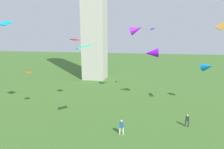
% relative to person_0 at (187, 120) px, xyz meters
% --- Properties ---
extents(person_0, '(0.49, 0.38, 1.64)m').
position_rel_person_0_xyz_m(person_0, '(0.00, 0.00, 0.00)').
color(person_0, '#2D3338').
rests_on(person_0, ground_plane).
extents(person_2, '(0.57, 0.29, 1.84)m').
position_rel_person_0_xyz_m(person_2, '(-8.08, -3.59, 0.11)').
color(person_2, silver).
rests_on(person_2, ground_plane).
extents(kite_flying_0, '(1.42, 1.40, 0.17)m').
position_rel_person_0_xyz_m(kite_flying_0, '(-23.47, 1.77, 5.06)').
color(kite_flying_0, '#C65608').
extents(kite_flying_1, '(1.97, 1.54, 0.73)m').
position_rel_person_0_xyz_m(kite_flying_1, '(-24.24, -1.12, 12.28)').
color(kite_flying_1, '#05A2F0').
extents(kite_flying_2, '(1.28, 1.71, 1.13)m').
position_rel_person_0_xyz_m(kite_flying_2, '(3.92, 2.89, 11.87)').
color(kite_flying_2, gold).
extents(kite_flying_3, '(2.25, 2.42, 1.72)m').
position_rel_person_0_xyz_m(kite_flying_3, '(4.28, 8.69, 5.70)').
color(kite_flying_3, '#0D7BEA').
extents(kite_flying_4, '(1.66, 1.61, 0.22)m').
position_rel_person_0_xyz_m(kite_flying_4, '(-16.51, 3.92, 10.05)').
color(kite_flying_4, '#B30E18').
extents(kite_flying_5, '(0.82, 1.05, 0.55)m').
position_rel_person_0_xyz_m(kite_flying_5, '(-4.71, 12.64, 11.86)').
color(kite_flying_5, '#2329BD').
extents(kite_flying_6, '(1.91, 1.81, 0.55)m').
position_rel_person_0_xyz_m(kite_flying_6, '(-11.90, -5.06, 9.54)').
color(kite_flying_6, '#0DDEA5').
extents(kite_flying_7, '(2.58, 1.61, 2.18)m').
position_rel_person_0_xyz_m(kite_flying_7, '(-7.57, 10.99, 11.74)').
color(kite_flying_7, purple).
extents(kite_flying_8, '(2.37, 1.74, 1.66)m').
position_rel_person_0_xyz_m(kite_flying_8, '(-4.72, 9.09, 7.73)').
color(kite_flying_8, '#880FF0').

